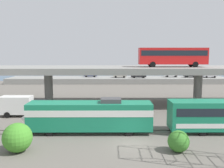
{
  "coord_description": "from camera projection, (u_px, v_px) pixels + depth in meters",
  "views": [
    {
      "loc": [
        -2.29,
        -25.37,
        9.56
      ],
      "look_at": [
        -2.04,
        25.75,
        3.17
      ],
      "focal_mm": 40.37,
      "sensor_mm": 36.0,
      "label": 1
    }
  ],
  "objects": [
    {
      "name": "parked_car_1",
      "position": [
        209.0,
        75.0,
        79.52
      ],
      "size": [
        4.07,
        1.99,
        1.5
      ],
      "color": "#B7B7BC",
      "rests_on": "pier_parking_lot"
    },
    {
      "name": "parked_car_5",
      "position": [
        120.0,
        75.0,
        79.61
      ],
      "size": [
        4.21,
        1.96,
        1.5
      ],
      "color": "#9E998C",
      "rests_on": "pier_parking_lot"
    },
    {
      "name": "rail_strip_near",
      "position": [
        130.0,
        134.0,
        29.6
      ],
      "size": [
        110.0,
        0.12,
        0.12
      ],
      "primitive_type": "cube",
      "color": "#59544C",
      "rests_on": "ground_plane"
    },
    {
      "name": "ground_plane",
      "position": [
        133.0,
        144.0,
        26.37
      ],
      "size": [
        260.0,
        260.0,
        0.0
      ],
      "primitive_type": "plane",
      "color": "#605B54"
    },
    {
      "name": "train_locomotive",
      "position": [
        84.0,
        115.0,
        30.04
      ],
      "size": [
        15.66,
        3.04,
        4.18
      ],
      "rotation": [
        0.0,
        0.0,
        3.14
      ],
      "color": "#197A56",
      "rests_on": "ground_plane"
    },
    {
      "name": "highway_overpass",
      "position": [
        123.0,
        71.0,
        45.43
      ],
      "size": [
        96.0,
        11.1,
        7.01
      ],
      "color": "gray",
      "rests_on": "ground_plane"
    },
    {
      "name": "shrub_right",
      "position": [
        179.0,
        141.0,
        24.3
      ],
      "size": [
        2.1,
        2.1,
        2.1
      ],
      "primitive_type": "sphere",
      "color": "#377829",
      "rests_on": "ground_plane"
    },
    {
      "name": "shrub_left",
      "position": [
        17.0,
        138.0,
        24.24
      ],
      "size": [
        2.85,
        2.85,
        2.85
      ],
      "primitive_type": "sphere",
      "color": "#408A29",
      "rests_on": "ground_plane"
    },
    {
      "name": "parked_car_4",
      "position": [
        91.0,
        75.0,
        81.82
      ],
      "size": [
        4.23,
        1.82,
        1.5
      ],
      "rotation": [
        0.0,
        0.0,
        3.14
      ],
      "color": "navy",
      "rests_on": "pier_parking_lot"
    },
    {
      "name": "rail_strip_far",
      "position": [
        129.0,
        130.0,
        31.06
      ],
      "size": [
        110.0,
        0.12,
        0.12
      ],
      "primitive_type": "cube",
      "color": "#59544C",
      "rests_on": "ground_plane"
    },
    {
      "name": "parked_car_0",
      "position": [
        171.0,
        75.0,
        81.62
      ],
      "size": [
        4.46,
        1.9,
        1.5
      ],
      "rotation": [
        0.0,
        0.0,
        3.14
      ],
      "color": "silver",
      "rests_on": "pier_parking_lot"
    },
    {
      "name": "harbor_water",
      "position": [
        116.0,
        76.0,
        103.77
      ],
      "size": [
        140.0,
        36.0,
        0.01
      ],
      "primitive_type": "cube",
      "color": "#2D5170",
      "rests_on": "ground_plane"
    },
    {
      "name": "pier_parking_lot",
      "position": [
        118.0,
        80.0,
        80.84
      ],
      "size": [
        69.25,
        10.21,
        1.68
      ],
      "primitive_type": "cube",
      "color": "gray",
      "rests_on": "ground_plane"
    },
    {
      "name": "transit_bus_on_overpass",
      "position": [
        173.0,
        55.0,
        44.74
      ],
      "size": [
        12.0,
        2.68,
        3.4
      ],
      "color": "red",
      "rests_on": "highway_overpass"
    },
    {
      "name": "parked_car_2",
      "position": [
        190.0,
        75.0,
        80.52
      ],
      "size": [
        4.3,
        1.99,
        1.5
      ],
      "color": "black",
      "rests_on": "pier_parking_lot"
    },
    {
      "name": "service_truck_east",
      "position": [
        22.0,
        105.0,
        37.96
      ],
      "size": [
        6.8,
        2.46,
        3.04
      ],
      "color": "black",
      "rests_on": "ground_plane"
    },
    {
      "name": "parked_car_3",
      "position": [
        138.0,
        75.0,
        78.6
      ],
      "size": [
        4.68,
        1.82,
        1.5
      ],
      "color": "black",
      "rests_on": "pier_parking_lot"
    }
  ]
}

